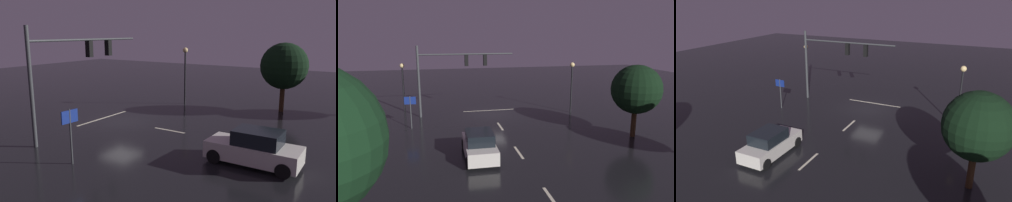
# 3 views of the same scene
# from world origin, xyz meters

# --- Properties ---
(ground_plane) EXTENTS (80.00, 80.00, 0.00)m
(ground_plane) POSITION_xyz_m (0.00, 0.00, 0.00)
(ground_plane) COLOR black
(traffic_signal_assembly) EXTENTS (8.67, 0.47, 6.45)m
(traffic_signal_assembly) POSITION_xyz_m (3.66, -0.48, 4.44)
(traffic_signal_assembly) COLOR #383A3D
(traffic_signal_assembly) RESTS_ON ground_plane
(lane_dash_far) EXTENTS (0.16, 2.20, 0.01)m
(lane_dash_far) POSITION_xyz_m (0.00, 4.00, 0.00)
(lane_dash_far) COLOR beige
(lane_dash_far) RESTS_ON ground_plane
(lane_dash_mid) EXTENTS (0.16, 2.20, 0.01)m
(lane_dash_mid) POSITION_xyz_m (0.00, 10.00, 0.00)
(lane_dash_mid) COLOR beige
(lane_dash_mid) RESTS_ON ground_plane
(lane_dash_near) EXTENTS (0.16, 2.20, 0.01)m
(lane_dash_near) POSITION_xyz_m (0.00, 16.00, 0.00)
(lane_dash_near) COLOR beige
(lane_dash_near) RESTS_ON ground_plane
(stop_bar) EXTENTS (5.00, 0.16, 0.01)m
(stop_bar) POSITION_xyz_m (0.00, -1.67, 0.00)
(stop_bar) COLOR beige
(stop_bar) RESTS_ON ground_plane
(car_approaching) EXTENTS (1.94, 4.39, 1.70)m
(car_approaching) POSITION_xyz_m (2.58, 10.28, 0.80)
(car_approaching) COLOR silver
(car_approaching) RESTS_ON ground_plane
(street_lamp_left_kerb) EXTENTS (0.44, 0.44, 4.82)m
(street_lamp_left_kerb) POSITION_xyz_m (-7.56, 0.82, 3.39)
(street_lamp_left_kerb) COLOR black
(street_lamp_left_kerb) RESTS_ON ground_plane
(street_lamp_right_kerb) EXTENTS (0.44, 0.44, 4.69)m
(street_lamp_right_kerb) POSITION_xyz_m (8.08, -3.01, 3.32)
(street_lamp_right_kerb) COLOR black
(street_lamp_right_kerb) RESTS_ON ground_plane
(route_sign) EXTENTS (0.90, 0.10, 2.65)m
(route_sign) POSITION_xyz_m (7.07, 3.03, 1.91)
(route_sign) COLOR #383A3D
(route_sign) RESTS_ON ground_plane
(tree_left_far) EXTENTS (3.56, 3.56, 5.33)m
(tree_left_far) POSITION_xyz_m (-9.10, 8.63, 3.53)
(tree_left_far) COLOR #382314
(tree_left_far) RESTS_ON ground_plane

